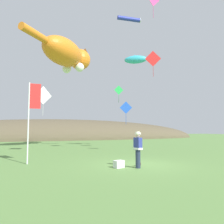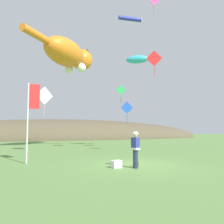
{
  "view_description": "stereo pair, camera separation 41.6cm",
  "coord_description": "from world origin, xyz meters",
  "px_view_note": "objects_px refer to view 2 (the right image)",
  "views": [
    {
      "loc": [
        -5.24,
        -10.55,
        1.9
      ],
      "look_at": [
        0.0,
        4.0,
        3.11
      ],
      "focal_mm": 35.0,
      "sensor_mm": 36.0,
      "label": 1
    },
    {
      "loc": [
        -4.85,
        -10.69,
        1.9
      ],
      "look_at": [
        0.0,
        4.0,
        3.11
      ],
      "focal_mm": 35.0,
      "sensor_mm": 36.0,
      "label": 2
    }
  ],
  "objects_px": {
    "kite_fish_windsock": "(141,59)",
    "kite_spool": "(136,164)",
    "kite_tube_streamer": "(130,19)",
    "kite_diamond_white": "(45,96)",
    "kite_diamond_red": "(154,58)",
    "kite_diamond_blue": "(127,108)",
    "festival_attendant": "(135,148)",
    "picnic_cooler": "(116,164)",
    "festival_banner_pole": "(31,110)",
    "kite_giant_cat": "(69,55)",
    "kite_diamond_green": "(121,90)"
  },
  "relations": [
    {
      "from": "picnic_cooler",
      "to": "kite_diamond_green",
      "type": "height_order",
      "value": "kite_diamond_green"
    },
    {
      "from": "kite_diamond_green",
      "to": "kite_giant_cat",
      "type": "bearing_deg",
      "value": -172.11
    },
    {
      "from": "kite_diamond_white",
      "to": "picnic_cooler",
      "type": "bearing_deg",
      "value": -68.03
    },
    {
      "from": "festival_attendant",
      "to": "kite_diamond_white",
      "type": "relative_size",
      "value": 0.75
    },
    {
      "from": "kite_tube_streamer",
      "to": "kite_diamond_red",
      "type": "bearing_deg",
      "value": -28.58
    },
    {
      "from": "kite_diamond_red",
      "to": "kite_diamond_white",
      "type": "relative_size",
      "value": 0.97
    },
    {
      "from": "kite_diamond_green",
      "to": "kite_diamond_blue",
      "type": "xyz_separation_m",
      "value": [
        -1.42,
        -5.25,
        -2.5
      ]
    },
    {
      "from": "kite_fish_windsock",
      "to": "kite_diamond_white",
      "type": "bearing_deg",
      "value": -175.57
    },
    {
      "from": "kite_tube_streamer",
      "to": "kite_diamond_white",
      "type": "bearing_deg",
      "value": 172.15
    },
    {
      "from": "festival_attendant",
      "to": "kite_fish_windsock",
      "type": "distance_m",
      "value": 13.08
    },
    {
      "from": "kite_diamond_red",
      "to": "kite_diamond_blue",
      "type": "xyz_separation_m",
      "value": [
        -2.28,
        0.73,
        -4.32
      ]
    },
    {
      "from": "kite_fish_windsock",
      "to": "kite_spool",
      "type": "bearing_deg",
      "value": -117.52
    },
    {
      "from": "kite_diamond_red",
      "to": "kite_diamond_blue",
      "type": "height_order",
      "value": "kite_diamond_red"
    },
    {
      "from": "kite_giant_cat",
      "to": "kite_tube_streamer",
      "type": "xyz_separation_m",
      "value": [
        4.92,
        -4.19,
        2.47
      ]
    },
    {
      "from": "picnic_cooler",
      "to": "kite_diamond_white",
      "type": "xyz_separation_m",
      "value": [
        -3.31,
        8.2,
        4.42
      ]
    },
    {
      "from": "kite_fish_windsock",
      "to": "festival_banner_pole",
      "type": "bearing_deg",
      "value": -147.85
    },
    {
      "from": "picnic_cooler",
      "to": "festival_banner_pole",
      "type": "distance_m",
      "value": 5.66
    },
    {
      "from": "kite_spool",
      "to": "picnic_cooler",
      "type": "bearing_deg",
      "value": -177.14
    },
    {
      "from": "kite_giant_cat",
      "to": "kite_diamond_red",
      "type": "relative_size",
      "value": 3.5
    },
    {
      "from": "kite_diamond_white",
      "to": "festival_banner_pole",
      "type": "bearing_deg",
      "value": -98.39
    },
    {
      "from": "kite_diamond_green",
      "to": "kite_diamond_white",
      "type": "relative_size",
      "value": 0.82
    },
    {
      "from": "kite_tube_streamer",
      "to": "picnic_cooler",
      "type": "bearing_deg",
      "value": -118.48
    },
    {
      "from": "kite_spool",
      "to": "kite_diamond_red",
      "type": "xyz_separation_m",
      "value": [
        4.62,
        6.17,
        7.89
      ]
    },
    {
      "from": "kite_giant_cat",
      "to": "kite_spool",
      "type": "bearing_deg",
      "value": -79.53
    },
    {
      "from": "kite_diamond_red",
      "to": "kite_diamond_green",
      "type": "relative_size",
      "value": 1.18
    },
    {
      "from": "picnic_cooler",
      "to": "kite_diamond_red",
      "type": "relative_size",
      "value": 0.25
    },
    {
      "from": "kite_giant_cat",
      "to": "kite_tube_streamer",
      "type": "bearing_deg",
      "value": -40.43
    },
    {
      "from": "picnic_cooler",
      "to": "festival_attendant",
      "type": "bearing_deg",
      "value": -24.28
    },
    {
      "from": "kite_diamond_red",
      "to": "kite_diamond_white",
      "type": "height_order",
      "value": "kite_diamond_red"
    },
    {
      "from": "festival_attendant",
      "to": "kite_fish_windsock",
      "type": "xyz_separation_m",
      "value": [
        4.84,
        9.28,
        7.85
      ]
    },
    {
      "from": "kite_diamond_blue",
      "to": "kite_giant_cat",
      "type": "bearing_deg",
      "value": 134.97
    },
    {
      "from": "kite_tube_streamer",
      "to": "kite_giant_cat",
      "type": "bearing_deg",
      "value": 139.57
    },
    {
      "from": "kite_spool",
      "to": "kite_giant_cat",
      "type": "distance_m",
      "value": 14.74
    },
    {
      "from": "kite_giant_cat",
      "to": "kite_diamond_red",
      "type": "distance_m",
      "value": 8.57
    },
    {
      "from": "kite_tube_streamer",
      "to": "kite_diamond_red",
      "type": "xyz_separation_m",
      "value": [
        1.8,
        -0.98,
        -3.77
      ]
    },
    {
      "from": "picnic_cooler",
      "to": "festival_banner_pole",
      "type": "height_order",
      "value": "festival_banner_pole"
    },
    {
      "from": "kite_spool",
      "to": "kite_fish_windsock",
      "type": "height_order",
      "value": "kite_fish_windsock"
    },
    {
      "from": "festival_banner_pole",
      "to": "kite_giant_cat",
      "type": "xyz_separation_m",
      "value": [
        3.11,
        8.66,
        6.38
      ]
    },
    {
      "from": "festival_attendant",
      "to": "kite_spool",
      "type": "relative_size",
      "value": 6.46
    },
    {
      "from": "kite_giant_cat",
      "to": "kite_diamond_blue",
      "type": "relative_size",
      "value": 4.09
    },
    {
      "from": "festival_banner_pole",
      "to": "kite_diamond_white",
      "type": "bearing_deg",
      "value": 81.61
    },
    {
      "from": "festival_attendant",
      "to": "festival_banner_pole",
      "type": "relative_size",
      "value": 0.4
    },
    {
      "from": "kite_giant_cat",
      "to": "kite_diamond_white",
      "type": "height_order",
      "value": "kite_giant_cat"
    },
    {
      "from": "festival_attendant",
      "to": "kite_diamond_red",
      "type": "xyz_separation_m",
      "value": [
        4.85,
        6.61,
        7.07
      ]
    },
    {
      "from": "kite_tube_streamer",
      "to": "kite_diamond_red",
      "type": "relative_size",
      "value": 0.95
    },
    {
      "from": "kite_fish_windsock",
      "to": "kite_tube_streamer",
      "type": "distance_m",
      "value": 3.87
    },
    {
      "from": "festival_attendant",
      "to": "kite_giant_cat",
      "type": "height_order",
      "value": "kite_giant_cat"
    },
    {
      "from": "picnic_cooler",
      "to": "kite_giant_cat",
      "type": "height_order",
      "value": "kite_giant_cat"
    },
    {
      "from": "festival_attendant",
      "to": "kite_diamond_white",
      "type": "height_order",
      "value": "kite_diamond_white"
    },
    {
      "from": "kite_spool",
      "to": "picnic_cooler",
      "type": "relative_size",
      "value": 0.49
    }
  ]
}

